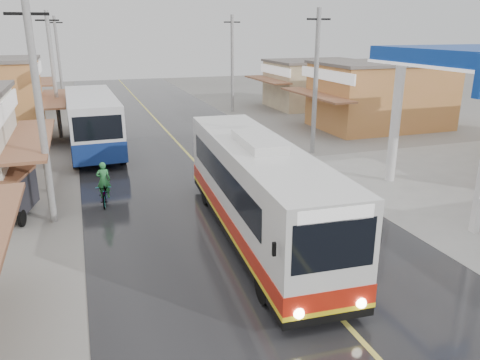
{
  "coord_description": "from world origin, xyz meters",
  "views": [
    {
      "loc": [
        -5.68,
        -8.73,
        6.97
      ],
      "look_at": [
        -0.33,
        6.77,
        1.61
      ],
      "focal_mm": 35.0,
      "sensor_mm": 36.0,
      "label": 1
    }
  ],
  "objects": [
    {
      "name": "utility_poles_right",
      "position": [
        7.0,
        15.0,
        0.0
      ],
      "size": [
        1.6,
        36.0,
        8.0
      ],
      "primitive_type": null,
      "color": "gray",
      "rests_on": "ground"
    },
    {
      "name": "second_bus",
      "position": [
        -5.01,
        19.58,
        1.76
      ],
      "size": [
        2.87,
        9.92,
        3.28
      ],
      "rotation": [
        0.0,
        0.0,
        0.02
      ],
      "color": "silver",
      "rests_on": "road"
    },
    {
      "name": "shopfronts_right",
      "position": [
        15.0,
        12.0,
        0.0
      ],
      "size": [
        11.0,
        44.0,
        4.8
      ],
      "primitive_type": null,
      "color": "beige",
      "rests_on": "ground"
    },
    {
      "name": "cyclist",
      "position": [
        -5.04,
        10.18,
        0.61
      ],
      "size": [
        0.77,
        1.78,
        1.86
      ],
      "rotation": [
        0.0,
        0.0,
        -0.1
      ],
      "color": "black",
      "rests_on": "ground"
    },
    {
      "name": "utility_poles_left",
      "position": [
        -7.0,
        16.0,
        0.0
      ],
      "size": [
        1.6,
        50.0,
        8.0
      ],
      "primitive_type": null,
      "color": "gray",
      "rests_on": "ground"
    },
    {
      "name": "ground",
      "position": [
        0.0,
        0.0,
        0.0
      ],
      "size": [
        120.0,
        120.0,
        0.0
      ],
      "primitive_type": "plane",
      "color": "slate",
      "rests_on": "ground"
    },
    {
      "name": "coach_bus",
      "position": [
        -0.25,
        5.22,
        1.72
      ],
      "size": [
        3.22,
        11.53,
        3.56
      ],
      "rotation": [
        0.0,
        0.0,
        -0.06
      ],
      "color": "silver",
      "rests_on": "road"
    },
    {
      "name": "centre_line",
      "position": [
        0.0,
        15.0,
        0.02
      ],
      "size": [
        0.15,
        90.0,
        0.01
      ],
      "primitive_type": "cube",
      "color": "#D8CC4C",
      "rests_on": "road"
    },
    {
      "name": "road",
      "position": [
        0.0,
        15.0,
        0.01
      ],
      "size": [
        12.0,
        90.0,
        0.02
      ],
      "primitive_type": "cube",
      "color": "black",
      "rests_on": "ground"
    },
    {
      "name": "tricycle_near",
      "position": [
        -8.49,
        9.92,
        1.01
      ],
      "size": [
        1.98,
        2.59,
        1.78
      ],
      "rotation": [
        0.0,
        0.0,
        -0.24
      ],
      "color": "#26262D",
      "rests_on": "ground"
    }
  ]
}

